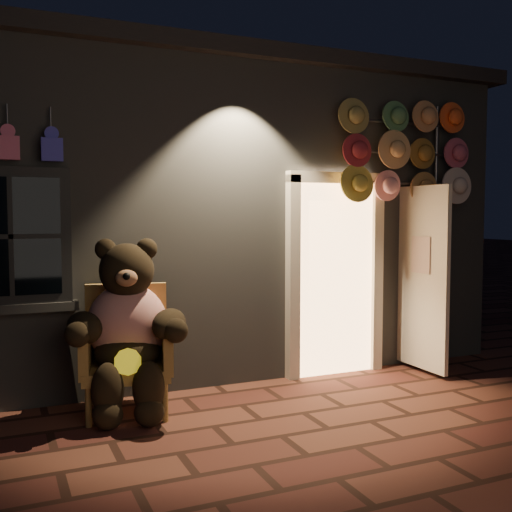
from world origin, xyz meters
TOP-DOWN VIEW (x-y plane):
  - ground at (0.00, 0.00)m, footprint 60.00×60.00m
  - shop_building at (0.00, 3.99)m, footprint 7.30×5.95m
  - wicker_armchair at (-0.98, 1.13)m, footprint 0.88×0.82m
  - teddy_bear at (-1.00, 0.99)m, footprint 1.09×0.94m
  - hat_rack at (2.18, 1.27)m, footprint 1.69×0.22m

SIDE VIEW (x-z plane):
  - ground at x=0.00m, z-range 0.00..0.00m
  - wicker_armchair at x=-0.98m, z-range 0.00..1.11m
  - teddy_bear at x=-1.00m, z-range 0.00..1.53m
  - shop_building at x=0.00m, z-range -0.02..3.49m
  - hat_rack at x=2.18m, z-range 0.90..3.89m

